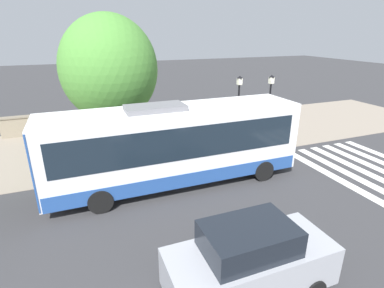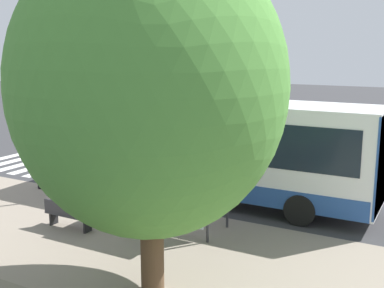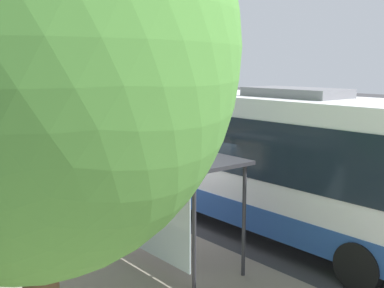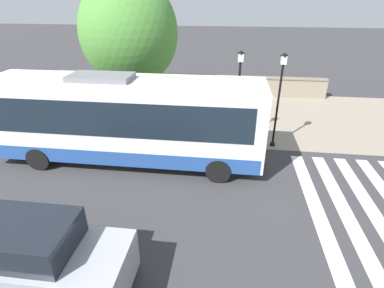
# 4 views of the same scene
# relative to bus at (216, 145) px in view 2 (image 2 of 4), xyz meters

# --- Properties ---
(ground_plane) EXTENTS (120.00, 120.00, 0.00)m
(ground_plane) POSITION_rel_bus_xyz_m (-1.79, 1.10, -1.99)
(ground_plane) COLOR #353538
(ground_plane) RESTS_ON ground
(sidewalk_plaza) EXTENTS (9.00, 44.00, 0.02)m
(sidewalk_plaza) POSITION_rel_bus_xyz_m (-6.29, 1.10, -1.98)
(sidewalk_plaza) COLOR gray
(sidewalk_plaza) RESTS_ON ground
(crosswalk_stripes) EXTENTS (9.00, 5.25, 0.01)m
(crosswalk_stripes) POSITION_rel_bus_xyz_m (3.21, 9.91, -1.98)
(crosswalk_stripes) COLOR silver
(crosswalk_stripes) RESTS_ON ground
(bus) EXTENTS (2.74, 11.47, 3.86)m
(bus) POSITION_rel_bus_xyz_m (0.00, 0.00, 0.00)
(bus) COLOR white
(bus) RESTS_ON ground
(bus_shelter) EXTENTS (1.64, 3.15, 2.49)m
(bus_shelter) POSITION_rel_bus_xyz_m (-3.35, -0.22, 0.07)
(bus_shelter) COLOR #2D2D33
(bus_shelter) RESTS_ON ground
(pedestrian) EXTENTS (0.34, 0.22, 1.63)m
(pedestrian) POSITION_rel_bus_xyz_m (-1.62, 5.09, -1.03)
(pedestrian) COLOR #2D3347
(pedestrian) RESTS_ON ground
(bench) EXTENTS (0.40, 1.71, 0.88)m
(bench) POSITION_rel_bus_xyz_m (-4.96, 2.55, -1.51)
(bench) COLOR #333338
(bench) RESTS_ON ground
(street_lamp_near) EXTENTS (0.28, 0.28, 4.46)m
(street_lamp_near) POSITION_rel_bus_xyz_m (-2.65, 4.73, 0.65)
(street_lamp_near) COLOR black
(street_lamp_near) RESTS_ON ground
(street_lamp_far) EXTENTS (0.28, 0.28, 4.48)m
(street_lamp_far) POSITION_rel_bus_xyz_m (-2.24, 6.55, 0.66)
(street_lamp_far) COLOR black
(street_lamp_far) RESTS_ON ground
(shade_tree) EXTENTS (5.81, 5.81, 7.84)m
(shade_tree) POSITION_rel_bus_xyz_m (-6.94, -1.82, 2.65)
(shade_tree) COLOR brown
(shade_tree) RESTS_ON ground
(parked_car_far_lane) EXTENTS (1.97, 4.57, 2.15)m
(parked_car_far_lane) POSITION_rel_bus_xyz_m (6.71, -0.15, -0.96)
(parked_car_far_lane) COLOR #9EA0A8
(parked_car_far_lane) RESTS_ON ground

